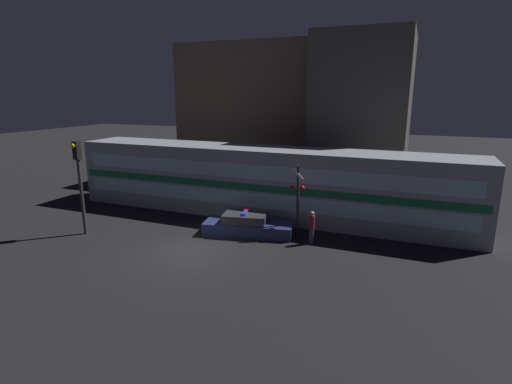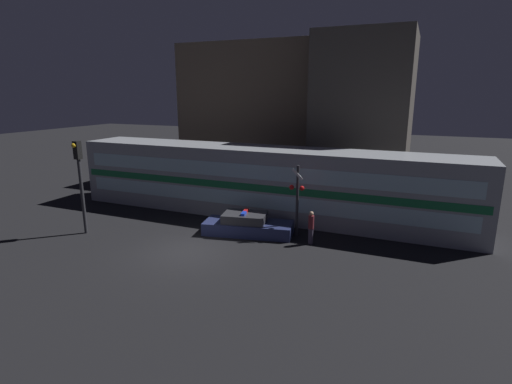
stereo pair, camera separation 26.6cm
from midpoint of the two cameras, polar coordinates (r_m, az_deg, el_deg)
ground_plane at (r=18.72m, az=-10.07°, el=-8.44°), size 120.00×120.00×0.00m
train at (r=23.43m, az=0.59°, el=1.48°), size 23.75×3.18×4.00m
police_car at (r=20.59m, az=-1.53°, el=-4.79°), size 4.78×2.55×1.21m
pedestrian at (r=19.31m, az=7.57°, el=-4.99°), size 0.27×0.27×1.63m
crossing_signal_near at (r=19.91m, az=5.58°, el=-0.71°), size 0.77×0.33×3.64m
traffic_light_corner at (r=21.81m, az=-24.23°, el=2.08°), size 0.30×0.46×4.78m
building_left at (r=33.38m, az=-0.79°, el=11.12°), size 10.91×5.87×10.82m
building_center at (r=29.20m, az=14.66°, el=10.39°), size 6.16×6.99×10.95m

